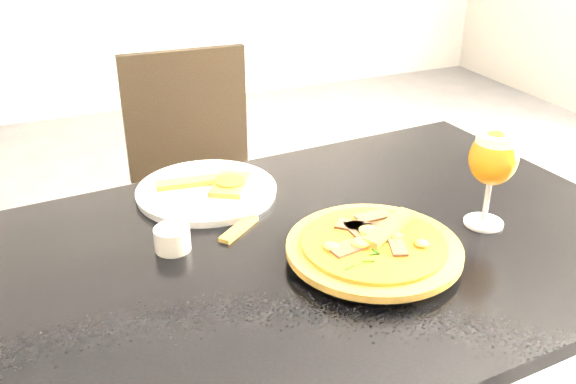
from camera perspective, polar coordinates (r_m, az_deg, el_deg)
name	(u,v)px	position (r m, az deg, el deg)	size (l,w,h in m)	color
dining_table	(325,283)	(1.22, 3.35, -8.10)	(1.25, 0.88, 0.75)	black
chair_far	(199,185)	(2.01, -7.93, 0.65)	(0.42, 0.42, 0.88)	black
plate_main	(372,248)	(1.14, 7.50, -4.94)	(0.27, 0.27, 0.01)	silver
pizza	(374,246)	(1.12, 7.67, -4.76)	(0.30, 0.30, 0.03)	olive
plate_second	(207,191)	(1.34, -7.25, 0.08)	(0.29, 0.29, 0.02)	silver
crust_scraps	(216,183)	(1.34, -6.40, 0.78)	(0.20, 0.13, 0.02)	olive
loose_crust	(239,229)	(1.20, -4.39, -3.29)	(0.10, 0.02, 0.01)	olive
sauce_cup	(172,238)	(1.15, -10.25, -4.04)	(0.06, 0.06, 0.04)	beige
beer_glass	(493,159)	(1.22, 17.79, 2.83)	(0.09, 0.09, 0.19)	silver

